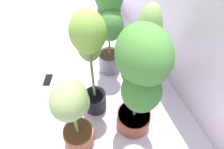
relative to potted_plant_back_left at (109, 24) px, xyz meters
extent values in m
plane|color=silver|center=(0.34, -0.37, -0.54)|extent=(8.00, 8.00, 0.00)
cylinder|color=slate|center=(-0.01, 0.00, -0.44)|extent=(0.20, 0.20, 0.21)
cylinder|color=#3D291D|center=(-0.01, 0.00, -0.34)|extent=(0.19, 0.19, 0.02)
cylinder|color=#59774A|center=(-0.01, 0.00, -0.01)|extent=(0.02, 0.02, 0.66)
ellipsoid|color=#3F6F43|center=(-0.07, 0.02, 0.07)|extent=(0.26, 0.25, 0.28)
ellipsoid|color=#42733C|center=(0.07, -0.02, 0.05)|extent=(0.24, 0.25, 0.28)
cylinder|color=black|center=(0.37, -0.26, -0.45)|extent=(0.18, 0.18, 0.19)
cylinder|color=#44361D|center=(0.37, -0.26, -0.36)|extent=(0.17, 0.17, 0.02)
cylinder|color=#5F734C|center=(0.37, -0.26, 0.00)|extent=(0.02, 0.02, 0.72)
ellipsoid|color=#76A43F|center=(0.37, -0.26, 0.28)|extent=(0.24, 0.26, 0.30)
ellipsoid|color=olive|center=(0.28, -0.24, 0.09)|extent=(0.22, 0.22, 0.26)
cylinder|color=#995737|center=(0.60, -0.47, -0.47)|extent=(0.23, 0.23, 0.15)
cylinder|color=#452C17|center=(0.60, -0.47, -0.40)|extent=(0.21, 0.21, 0.02)
cylinder|color=olive|center=(0.60, -0.47, -0.16)|extent=(0.02, 0.02, 0.47)
ellipsoid|color=#87A75F|center=(0.60, -0.47, 0.02)|extent=(0.33, 0.33, 0.28)
ellipsoid|color=#7EAF59|center=(0.54, -0.44, -0.10)|extent=(0.25, 0.23, 0.19)
cylinder|color=#9A4B3A|center=(0.62, -0.03, -0.46)|extent=(0.27, 0.27, 0.17)
cylinder|color=#3A3726|center=(0.62, -0.03, -0.39)|extent=(0.25, 0.25, 0.02)
cylinder|color=#5F7541|center=(0.62, -0.03, -0.02)|extent=(0.02, 0.02, 0.72)
ellipsoid|color=#427F33|center=(0.62, -0.03, 0.26)|extent=(0.42, 0.38, 0.38)
ellipsoid|color=#387126|center=(0.56, -0.01, 0.07)|extent=(0.26, 0.29, 0.27)
ellipsoid|color=#39792F|center=(0.70, -0.05, 0.04)|extent=(0.30, 0.30, 0.29)
cylinder|color=black|center=(0.36, 0.15, -0.46)|extent=(0.21, 0.21, 0.17)
cylinder|color=#432B24|center=(0.36, 0.15, -0.38)|extent=(0.20, 0.20, 0.02)
cylinder|color=olive|center=(0.36, 0.15, -0.06)|extent=(0.02, 0.02, 0.62)
ellipsoid|color=#81AA5A|center=(0.36, 0.15, 0.17)|extent=(0.25, 0.24, 0.41)
ellipsoid|color=#80AE61|center=(0.30, 0.17, 0.01)|extent=(0.19, 0.20, 0.30)
cube|color=black|center=(-0.07, -0.60, -0.54)|extent=(0.16, 0.12, 0.01)
cube|color=black|center=(-0.07, -0.60, -0.54)|extent=(0.13, 0.10, 0.00)
camera|label=1|loc=(1.32, -0.47, 1.08)|focal=34.64mm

